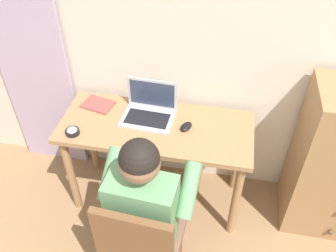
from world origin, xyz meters
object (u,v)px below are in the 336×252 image
(desk, at_px, (156,139))
(chair, at_px, (141,242))
(person_seated, at_px, (149,196))
(laptop, at_px, (149,110))
(notebook_pad, at_px, (98,104))
(computer_mouse, at_px, (186,127))
(desk_clock, at_px, (72,132))

(desk, xyz_separation_m, chair, (0.06, -0.70, -0.13))
(chair, height_order, person_seated, person_seated)
(chair, distance_m, laptop, 0.85)
(laptop, distance_m, notebook_pad, 0.39)
(notebook_pad, bearing_deg, desk, -4.17)
(laptop, distance_m, computer_mouse, 0.28)
(chair, height_order, computer_mouse, chair)
(computer_mouse, xyz_separation_m, notebook_pad, (-0.64, 0.13, -0.01))
(laptop, bearing_deg, computer_mouse, -16.85)
(desk, xyz_separation_m, desk_clock, (-0.51, -0.17, 0.13))
(chair, bearing_deg, notebook_pad, 121.32)
(desk, bearing_deg, chair, -84.91)
(chair, bearing_deg, person_seated, 86.54)
(person_seated, bearing_deg, laptop, 102.73)
(desk_clock, relative_size, notebook_pad, 0.43)
(laptop, relative_size, notebook_pad, 1.68)
(desk, bearing_deg, desk_clock, -160.94)
(computer_mouse, bearing_deg, person_seated, -79.30)
(notebook_pad, bearing_deg, person_seated, -38.73)
(computer_mouse, bearing_deg, desk, -152.98)
(laptop, height_order, computer_mouse, laptop)
(desk, xyz_separation_m, computer_mouse, (0.20, 0.01, 0.13))
(desk, xyz_separation_m, laptop, (-0.06, 0.09, 0.17))
(desk_clock, xyz_separation_m, notebook_pad, (0.06, 0.31, -0.01))
(desk_clock, bearing_deg, notebook_pad, 78.63)
(desk_clock, bearing_deg, laptop, 30.81)
(person_seated, distance_m, laptop, 0.63)
(chair, relative_size, notebook_pad, 4.15)
(desk, distance_m, laptop, 0.20)
(notebook_pad, bearing_deg, desk_clock, -88.62)
(person_seated, bearing_deg, desk_clock, 149.63)
(person_seated, xyz_separation_m, notebook_pad, (-0.52, 0.65, 0.08))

